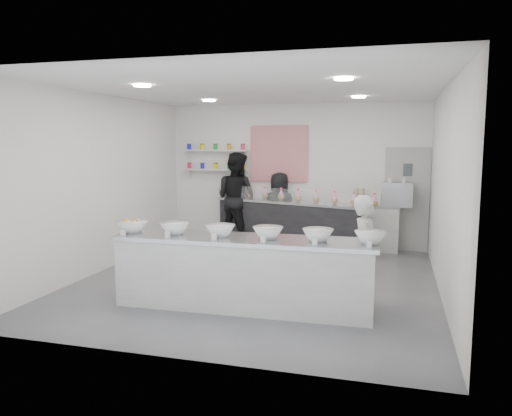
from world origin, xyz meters
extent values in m
plane|color=#515156|center=(0.00, 0.00, 0.00)|extent=(6.00, 6.00, 0.00)
plane|color=white|center=(0.00, 0.00, 3.00)|extent=(6.00, 6.00, 0.00)
plane|color=white|center=(0.00, 3.00, 1.50)|extent=(5.50, 0.00, 5.50)
plane|color=white|center=(-2.75, 0.00, 1.50)|extent=(0.00, 6.00, 6.00)
plane|color=white|center=(2.75, 0.00, 1.50)|extent=(0.00, 6.00, 6.00)
cube|color=#9C9C99|center=(2.30, 2.97, 1.05)|extent=(0.88, 0.04, 2.10)
cube|color=#BB0A24|center=(-0.35, 2.98, 1.95)|extent=(1.25, 0.03, 1.20)
cube|color=silver|center=(-1.75, 2.90, 1.60)|extent=(1.45, 0.22, 0.04)
cube|color=silver|center=(-1.75, 2.90, 2.02)|extent=(1.45, 0.22, 0.04)
cylinder|color=white|center=(-1.40, -1.00, 2.98)|extent=(0.24, 0.24, 0.02)
cylinder|color=white|center=(1.40, -1.00, 2.98)|extent=(0.24, 0.24, 0.02)
cylinder|color=white|center=(-1.40, 1.60, 2.98)|extent=(0.24, 0.24, 0.02)
cylinder|color=white|center=(1.40, 1.60, 2.98)|extent=(0.24, 0.24, 0.02)
cube|color=#B4B3AE|center=(0.17, -1.29, 0.48)|extent=(3.50, 0.87, 0.95)
cube|color=black|center=(-0.02, 2.57, 0.50)|extent=(3.25, 1.50, 1.00)
cube|color=white|center=(-0.10, 2.30, 1.13)|extent=(3.04, 0.93, 0.27)
cube|color=#B4B3AE|center=(1.55, 2.78, 0.46)|extent=(1.25, 0.40, 0.93)
cube|color=#93969E|center=(2.10, 2.78, 1.16)|extent=(0.61, 0.42, 0.47)
imported|color=#B9B8B3|center=(1.72, -0.86, 0.76)|extent=(0.39, 0.57, 1.51)
imported|color=black|center=(-1.26, 2.82, 0.99)|extent=(1.16, 1.03, 1.98)
imported|color=black|center=(-0.30, 2.82, 0.79)|extent=(0.82, 0.58, 1.57)
camera|label=1|loc=(2.07, -7.45, 2.19)|focal=35.00mm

